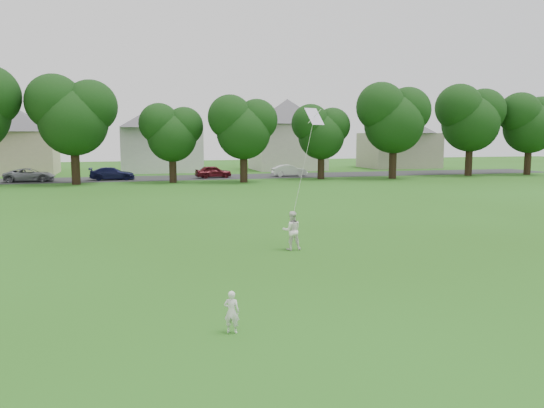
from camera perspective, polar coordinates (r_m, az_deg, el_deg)
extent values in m
plane|color=#245112|center=(15.06, 0.36, -9.73)|extent=(160.00, 160.00, 0.00)
cube|color=#2D2D30|center=(56.17, -11.18, 2.76)|extent=(90.00, 7.00, 0.01)
imported|color=white|center=(12.21, -4.36, -11.49)|extent=(0.42, 0.36, 0.98)
imported|color=white|center=(20.61, 2.13, -2.87)|extent=(0.79, 0.64, 1.52)
plane|color=white|center=(20.85, 4.58, 9.38)|extent=(0.93, 0.76, 0.65)
cylinder|color=white|center=(20.60, 3.36, 3.76)|extent=(0.01, 0.01, 4.19)
cylinder|color=black|center=(51.04, -20.39, 4.11)|extent=(0.77, 0.77, 3.80)
cylinder|color=black|center=(50.65, -10.62, 3.90)|extent=(0.69, 0.69, 2.86)
cylinder|color=black|center=(50.12, -3.06, 4.15)|extent=(0.71, 0.71, 3.17)
cylinder|color=black|center=(54.08, 5.29, 4.24)|extent=(0.69, 0.69, 2.92)
cylinder|color=black|center=(55.88, 12.86, 4.63)|extent=(0.76, 0.76, 3.78)
cylinder|color=black|center=(62.34, 20.42, 4.65)|extent=(0.77, 0.77, 3.85)
cylinder|color=black|center=(66.45, 25.81, 4.39)|extent=(0.74, 0.74, 3.55)
imported|color=gray|center=(55.76, -24.61, 2.86)|extent=(4.61, 2.17, 1.27)
imported|color=#13153C|center=(55.02, -16.82, 3.16)|extent=(4.37, 1.80, 1.26)
imported|color=#5A121A|center=(55.65, -6.33, 3.48)|extent=(3.89, 1.90, 1.28)
imported|color=silver|center=(57.49, 1.85, 3.63)|extent=(3.82, 1.52, 1.24)
cube|color=beige|center=(67.01, -25.68, 4.97)|extent=(8.27, 6.83, 4.84)
pyramid|color=#514F54|center=(67.05, -25.93, 9.31)|extent=(11.93, 11.93, 2.66)
cube|color=silver|center=(66.00, -11.85, 5.73)|extent=(9.45, 6.95, 5.32)
pyramid|color=#514F54|center=(66.09, -11.98, 10.57)|extent=(13.63, 13.63, 2.92)
cube|color=beige|center=(68.81, 1.64, 6.15)|extent=(8.60, 7.60, 5.81)
pyramid|color=#514F54|center=(68.94, 1.66, 11.23)|extent=(12.41, 12.41, 3.20)
cube|color=#A8A18B|center=(75.02, 13.48, 5.64)|extent=(9.55, 7.00, 4.71)
pyramid|color=#514F54|center=(75.04, 13.60, 9.41)|extent=(13.77, 13.77, 2.59)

